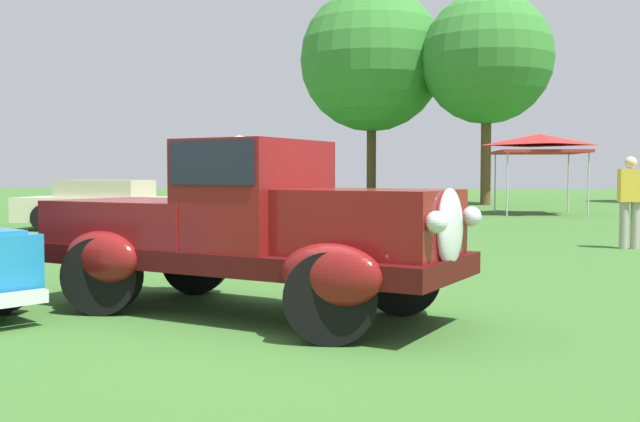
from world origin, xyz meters
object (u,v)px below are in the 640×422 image
feature_pickup_truck (249,226)px  spectator_near_truck (630,199)px  show_car_lime (289,206)px  canopy_tent_left_field (240,144)px  show_car_cream (111,205)px  canopy_tent_center_field (540,142)px

feature_pickup_truck → spectator_near_truck: 8.92m
show_car_lime → canopy_tent_left_field: bearing=109.2°
show_car_cream → show_car_lime: (4.36, 0.22, -0.00)m
show_car_cream → show_car_lime: size_ratio=0.98×
show_car_cream → canopy_tent_left_field: (1.61, 8.13, 1.82)m
feature_pickup_truck → spectator_near_truck: size_ratio=2.65×
show_car_lime → show_car_cream: bearing=-177.2°
show_car_lime → spectator_near_truck: size_ratio=2.84×
show_car_lime → canopy_tent_center_field: 10.90m
show_car_lime → canopy_tent_left_field: (-2.75, 7.91, 1.82)m
feature_pickup_truck → canopy_tent_center_field: (6.59, 18.24, 1.56)m
feature_pickup_truck → canopy_tent_left_field: canopy_tent_left_field is taller
show_car_cream → feature_pickup_truck: bearing=-62.9°
show_car_cream → spectator_near_truck: spectator_near_truck is taller
feature_pickup_truck → spectator_near_truck: (5.82, 6.76, 0.05)m
canopy_tent_left_field → show_car_cream: bearing=-101.2°
feature_pickup_truck → show_car_lime: bearing=95.0°
feature_pickup_truck → canopy_tent_center_field: bearing=70.1°
feature_pickup_truck → show_car_lime: (-0.93, 10.56, -0.27)m
show_car_lime → canopy_tent_left_field: 8.57m
spectator_near_truck → canopy_tent_left_field: canopy_tent_left_field is taller
spectator_near_truck → canopy_tent_center_field: canopy_tent_center_field is taller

